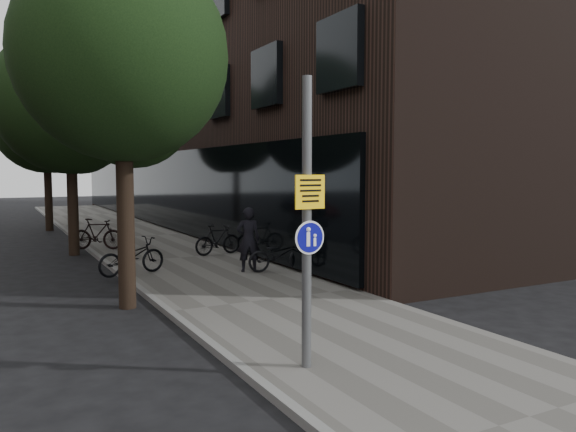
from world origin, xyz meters
TOP-DOWN VIEW (x-y plane):
  - ground at (0.00, 0.00)m, footprint 120.00×120.00m
  - sidewalk at (0.25, 10.00)m, footprint 4.50×60.00m
  - curb_edge at (-2.00, 10.00)m, footprint 0.15×60.00m
  - building_right_dark_brick at (8.50, 22.00)m, footprint 12.00×40.00m
  - street_tree_near at (-2.53, 4.64)m, footprint 4.40×4.40m
  - street_tree_mid at (-2.53, 13.14)m, footprint 5.00×5.00m
  - street_tree_far at (-2.53, 22.14)m, footprint 5.00×5.00m
  - signpost at (-1.19, -0.71)m, footprint 0.48×0.14m
  - pedestrian at (1.17, 6.63)m, footprint 0.76×0.62m
  - parked_bike_facade_near at (1.97, 6.30)m, footprint 1.86×0.88m
  - parked_bike_facade_far at (1.55, 10.00)m, footprint 1.73×0.73m
  - parked_bike_curb_near at (-1.80, 7.69)m, footprint 2.02×1.16m
  - parked_bike_curb_far at (-1.80, 13.18)m, footprint 1.88×1.32m

SIDE VIEW (x-z plane):
  - ground at x=0.00m, z-range 0.00..0.00m
  - sidewalk at x=0.25m, z-range 0.00..0.12m
  - curb_edge at x=-2.00m, z-range 0.00..0.13m
  - parked_bike_facade_near at x=1.97m, z-range 0.12..1.06m
  - parked_bike_curb_near at x=-1.80m, z-range 0.12..1.12m
  - parked_bike_facade_far at x=1.55m, z-range 0.12..1.13m
  - parked_bike_curb_far at x=-1.80m, z-range 0.12..1.23m
  - pedestrian at x=1.17m, z-range 0.12..1.92m
  - signpost at x=-1.19m, z-range 0.14..4.25m
  - street_tree_near at x=-2.53m, z-range 1.36..8.86m
  - street_tree_mid at x=-2.53m, z-range 1.21..9.01m
  - street_tree_far at x=-2.53m, z-range 1.21..9.01m
  - building_right_dark_brick at x=8.50m, z-range 0.00..18.00m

